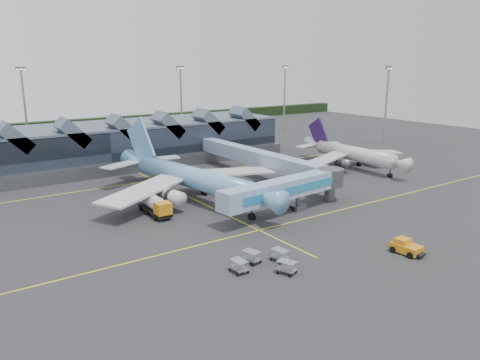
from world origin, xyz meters
TOP-DOWN VIEW (x-y plane):
  - ground at (0.00, 0.00)m, footprint 260.00×260.00m
  - taxi_stripes at (0.00, 10.00)m, footprint 120.00×60.00m
  - tree_line_far at (0.00, 110.00)m, footprint 260.00×4.00m
  - terminal at (-5.07, 47.35)m, footprint 90.00×22.25m
  - light_masts at (21.00, 62.80)m, footprint 132.40×42.56m
  - main_airliner at (-0.32, 11.95)m, footprint 36.43×42.29m
  - regional_jet at (42.38, 13.33)m, footprint 28.51×31.05m
  - jet_bridge at (9.91, -3.98)m, footprint 26.21×6.29m
  - fuel_truck at (-9.21, 7.57)m, footprint 2.86×9.26m
  - pushback_tug at (10.32, -25.25)m, footprint 2.85×4.25m
  - baggage_carts at (-7.02, -18.35)m, footprint 7.41×7.13m

SIDE VIEW (x-z plane):
  - ground at x=0.00m, z-range 0.00..0.00m
  - taxi_stripes at x=0.00m, z-range 0.00..0.01m
  - pushback_tug at x=10.32m, z-range -0.09..1.72m
  - baggage_carts at x=-7.02m, z-range 0.09..1.59m
  - fuel_truck at x=-9.21m, z-range 0.19..3.28m
  - tree_line_far at x=0.00m, z-range 0.00..4.00m
  - regional_jet at x=42.38m, z-range -1.95..8.72m
  - main_airliner at x=-0.32m, z-range -2.80..10.80m
  - jet_bridge at x=9.91m, z-range 1.09..6.91m
  - terminal at x=-5.07m, z-range -1.38..11.14m
  - light_masts at x=21.00m, z-range 1.26..23.71m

